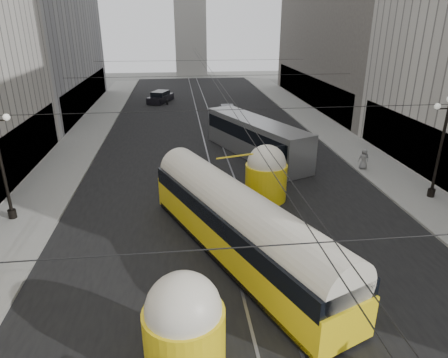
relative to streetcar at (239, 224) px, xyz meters
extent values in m
cube|color=black|center=(0.50, 19.65, -1.75)|extent=(20.00, 85.00, 0.02)
cube|color=gray|center=(-11.50, 23.15, -1.68)|extent=(4.00, 72.00, 0.15)
cube|color=gray|center=(12.50, 23.15, -1.68)|extent=(4.00, 72.00, 0.15)
cube|color=gray|center=(-0.25, 19.65, -1.75)|extent=(0.12, 85.00, 0.04)
cube|color=gray|center=(1.25, 19.65, -1.75)|extent=(0.12, 85.00, 0.04)
cube|color=black|center=(-13.55, 11.15, 0.25)|extent=(0.10, 18.00, 3.60)
cube|color=black|center=(-13.55, 35.15, 0.25)|extent=(0.10, 25.20, 3.60)
cube|color=black|center=(14.55, 9.15, 0.25)|extent=(0.10, 18.00, 3.60)
cube|color=black|center=(14.55, 35.15, 0.25)|extent=(0.10, 28.80, 3.60)
cube|color=#B2AFA8|center=(0.50, 67.15, 10.25)|extent=(6.00, 6.00, 24.00)
cylinder|color=black|center=(-12.10, 5.15, 1.40)|extent=(0.18, 0.18, 6.00)
cylinder|color=black|center=(-12.10, 5.15, -1.35)|extent=(0.44, 0.44, 0.50)
sphere|color=white|center=(-11.35, 5.15, 4.15)|extent=(0.36, 0.36, 0.36)
cylinder|color=black|center=(13.10, 5.15, 1.40)|extent=(0.18, 0.18, 6.00)
cylinder|color=black|center=(13.10, 5.15, -1.35)|extent=(0.44, 0.44, 0.50)
sphere|color=white|center=(12.35, 5.15, 4.15)|extent=(0.36, 0.36, 0.36)
cylinder|color=black|center=(0.50, -8.85, 4.25)|extent=(25.00, 0.03, 0.03)
cylinder|color=black|center=(0.50, 5.15, 4.25)|extent=(25.00, 0.03, 0.03)
cylinder|color=black|center=(0.50, 19.15, 4.25)|extent=(25.00, 0.03, 0.03)
cylinder|color=black|center=(0.50, 33.15, 4.25)|extent=(25.00, 0.03, 0.03)
cylinder|color=black|center=(0.50, 23.15, 4.05)|extent=(0.03, 72.00, 0.03)
cylinder|color=black|center=(0.90, 23.15, 4.05)|extent=(0.03, 72.00, 0.03)
cube|color=yellow|center=(0.00, 0.00, -0.71)|extent=(7.83, 13.85, 1.69)
cube|color=black|center=(0.00, 0.00, -1.50)|extent=(7.67, 13.47, 0.30)
cube|color=black|center=(0.00, 0.00, 0.39)|extent=(7.77, 13.67, 0.85)
cylinder|color=silver|center=(0.00, 0.00, 0.69)|extent=(7.47, 13.54, 2.29)
cylinder|color=yellow|center=(-2.68, -6.33, -0.61)|extent=(2.59, 2.59, 2.29)
sphere|color=silver|center=(-2.68, -6.33, 0.59)|extent=(2.39, 2.39, 2.39)
cylinder|color=yellow|center=(2.68, 6.33, -0.61)|extent=(2.59, 2.59, 2.29)
sphere|color=silver|center=(2.68, 6.33, 0.59)|extent=(2.39, 2.39, 2.39)
cube|color=gray|center=(3.65, 14.82, -0.21)|extent=(6.92, 12.00, 2.99)
cube|color=black|center=(3.65, 14.82, 0.29)|extent=(6.78, 11.63, 1.10)
cube|color=black|center=(3.65, 8.89, 0.14)|extent=(2.15, 0.98, 1.40)
cylinder|color=black|center=(2.40, 10.81, -1.25)|extent=(0.30, 1.00, 1.00)
cylinder|color=black|center=(4.89, 10.81, -1.25)|extent=(0.30, 1.00, 1.00)
cylinder|color=black|center=(2.40, 18.83, -1.25)|extent=(0.30, 1.00, 1.00)
cylinder|color=black|center=(4.89, 18.83, -1.25)|extent=(0.30, 1.00, 1.00)
cube|color=white|center=(3.17, 29.42, -1.33)|extent=(1.79, 4.06, 0.71)
cube|color=black|center=(3.17, 29.42, -0.82)|extent=(1.53, 2.25, 0.67)
cylinder|color=black|center=(2.43, 28.06, -1.47)|extent=(0.22, 0.57, 0.57)
cylinder|color=black|center=(3.91, 28.06, -1.47)|extent=(0.22, 0.57, 0.57)
cylinder|color=black|center=(2.43, 30.78, -1.47)|extent=(0.22, 0.57, 0.57)
cylinder|color=black|center=(3.91, 30.78, -1.47)|extent=(0.22, 0.57, 0.57)
cube|color=black|center=(-4.83, 38.93, -1.24)|extent=(3.67, 5.20, 0.85)
cube|color=black|center=(-4.83, 38.93, -0.64)|extent=(2.62, 3.11, 0.81)
cylinder|color=black|center=(-5.72, 37.30, -1.41)|extent=(0.22, 0.68, 0.68)
cylinder|color=black|center=(-3.94, 37.30, -1.41)|extent=(0.22, 0.68, 0.68)
cylinder|color=black|center=(-5.72, 40.57, -1.41)|extent=(0.22, 0.68, 0.68)
cylinder|color=black|center=(-3.94, 40.57, -1.41)|extent=(0.22, 0.68, 0.68)
imported|color=slate|center=(11.00, 10.43, -0.81)|extent=(0.84, 0.59, 1.58)
camera|label=1|loc=(-2.59, -16.20, 8.84)|focal=32.00mm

